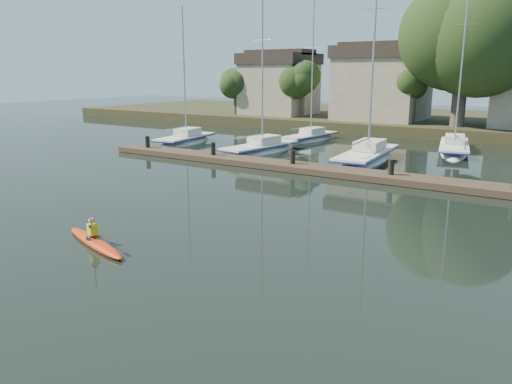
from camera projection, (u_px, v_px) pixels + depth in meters
The scene contains 9 objects.
ground at pixel (171, 245), 16.97m from camera, with size 160.00×160.00×0.00m, color black.
kayak at pixel (94, 241), 16.95m from camera, with size 4.10×1.73×1.32m.
dock at pixel (339, 172), 28.34m from camera, with size 34.00×2.00×1.80m.
sailboat_0 at pixel (185, 146), 40.97m from camera, with size 3.08×7.80×12.04m.
sailboat_1 at pixel (260, 155), 36.35m from camera, with size 3.11×8.52×13.61m.
sailboat_2 at pixel (366, 164), 32.86m from camera, with size 3.05×10.05×16.39m.
sailboat_5 at pixel (309, 142), 42.70m from camera, with size 2.70×8.12×13.19m.
sailboat_6 at pixel (453, 154), 36.76m from camera, with size 3.91×9.87×15.35m.
shore at pixel (466, 98), 48.22m from camera, with size 90.00×25.25×12.75m.
Camera 1 is at (11.18, -11.90, 5.76)m, focal length 35.00 mm.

